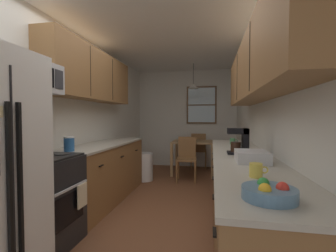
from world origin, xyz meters
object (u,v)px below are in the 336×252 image
at_px(dining_chair_near, 187,156).
at_px(storage_canister, 69,144).
at_px(stove_range, 41,201).
at_px(dining_table, 193,146).
at_px(dish_rack, 252,156).
at_px(microwave_over_range, 28,77).
at_px(dining_chair_far, 199,149).
at_px(mug_spare, 256,170).
at_px(fruit_bowl, 269,192).
at_px(coffee_maker, 240,141).
at_px(trash_bin, 144,167).
at_px(table_serving_bowl, 189,140).
at_px(mug_by_coffeemaker, 233,141).

distance_m(dining_chair_near, storage_canister, 2.60).
distance_m(stove_range, dining_table, 3.59).
bearing_deg(storage_canister, dish_rack, -7.93).
bearing_deg(dining_chair_near, microwave_over_range, -114.72).
distance_m(dining_table, dining_chair_far, 0.63).
distance_m(mug_spare, fruit_bowl, 0.43).
height_order(coffee_maker, mug_spare, coffee_maker).
bearing_deg(dining_chair_near, trash_bin, -169.48).
bearing_deg(stove_range, storage_canister, 90.66).
distance_m(mug_spare, table_serving_bowl, 3.84).
bearing_deg(coffee_maker, storage_canister, -175.19).
xyz_separation_m(stove_range, dining_chair_far, (1.33, 3.98, 0.03)).
bearing_deg(microwave_over_range, table_serving_bowl, 69.73).
bearing_deg(fruit_bowl, dish_rack, 85.41).
relative_size(dining_chair_far, mug_by_coffeemaker, 7.74).
bearing_deg(mug_spare, table_serving_bowl, 102.39).
bearing_deg(stove_range, coffee_maker, 18.29).
bearing_deg(dining_chair_far, dining_table, -98.78).
relative_size(stove_range, fruit_bowl, 4.22).
distance_m(mug_by_coffeemaker, table_serving_bowl, 1.97).
xyz_separation_m(microwave_over_range, dining_chair_far, (1.45, 3.98, -1.20)).
distance_m(dining_chair_near, fruit_bowl, 3.67).
distance_m(microwave_over_range, dining_chair_near, 3.27).
relative_size(fruit_bowl, dish_rack, 0.77).
relative_size(microwave_over_range, coffee_maker, 2.14).
xyz_separation_m(mug_spare, fruit_bowl, (-0.02, -0.43, -0.01)).
xyz_separation_m(fruit_bowl, table_serving_bowl, (-0.81, 4.18, -0.15)).
xyz_separation_m(dining_chair_near, mug_by_coffeemaker, (0.82, -1.15, 0.45)).
distance_m(trash_bin, table_serving_bowl, 1.26).
relative_size(trash_bin, fruit_bowl, 2.18).
xyz_separation_m(microwave_over_range, trash_bin, (0.41, 2.60, -1.42)).
bearing_deg(table_serving_bowl, coffee_maker, -72.98).
xyz_separation_m(microwave_over_range, dining_table, (1.35, 3.37, -1.07)).
bearing_deg(mug_spare, dining_chair_near, 104.43).
height_order(trash_bin, mug_by_coffeemaker, mug_by_coffeemaker).
height_order(microwave_over_range, table_serving_bowl, microwave_over_range).
xyz_separation_m(dining_table, dish_rack, (0.78, -3.17, 0.31)).
bearing_deg(table_serving_bowl, dining_chair_far, 71.70).
distance_m(dining_chair_near, mug_spare, 3.25).
height_order(trash_bin, mug_spare, mug_spare).
bearing_deg(dining_chair_near, fruit_bowl, -77.53).
height_order(mug_by_coffeemaker, mug_spare, mug_spare).
distance_m(dining_chair_far, dish_rack, 3.86).
relative_size(stove_range, dining_table, 1.17).
height_order(trash_bin, storage_canister, storage_canister).
distance_m(dining_chair_far, trash_bin, 1.74).
height_order(mug_spare, fruit_bowl, mug_spare).
distance_m(storage_canister, fruit_bowl, 2.33).
height_order(microwave_over_range, dining_chair_near, microwave_over_range).
distance_m(microwave_over_range, mug_spare, 2.24).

